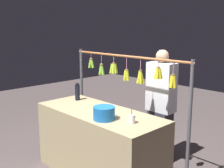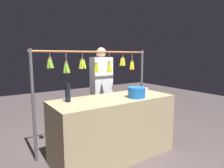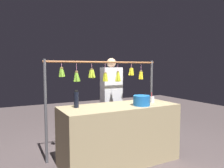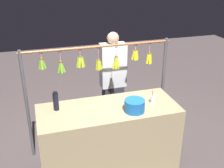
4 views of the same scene
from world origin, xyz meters
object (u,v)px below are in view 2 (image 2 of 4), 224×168
Objects in this scene: water_bottle at (68,93)px; drink_cup at (146,91)px; blue_bucket at (137,92)px; vendor_person at (102,92)px.

water_bottle is 1.46× the size of drink_cup.
blue_bucket is 1.08m from vendor_person.
drink_cup is at bearing -156.42° from blue_bucket.
drink_cup is (-0.32, -0.14, -0.03)m from blue_bucket.
vendor_person reaches higher than water_bottle.
water_bottle is 1.25m from vendor_person.
drink_cup is at bearing 171.99° from water_bottle.
vendor_person is (-0.03, -1.07, -0.16)m from blue_bucket.
vendor_person is at bearing -142.76° from water_bottle.
water_bottle reaches higher than drink_cup.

